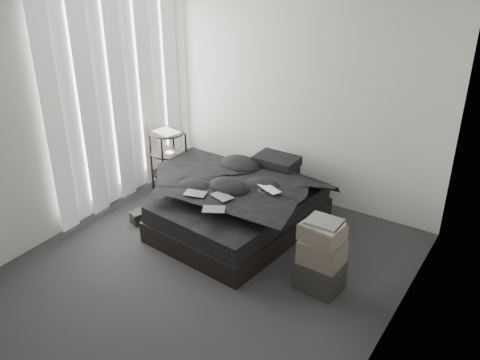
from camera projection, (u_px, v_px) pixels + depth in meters
The scene contains 24 objects.
floor at pixel (196, 279), 5.24m from camera, with size 3.60×4.20×0.01m, color #2A2A2D.
ceiling at pixel (183, 3), 4.07m from camera, with size 3.60×4.20×0.01m, color white.
wall_back at pixel (300, 96), 6.23m from camera, with size 3.60×0.01×2.60m, color silver.
wall_left at pixel (52, 120), 5.52m from camera, with size 0.01×4.20×2.60m, color silver.
wall_right at pixel (393, 215), 3.79m from camera, with size 0.01×4.20×2.60m, color silver.
window_left at pixel (115, 93), 6.16m from camera, with size 0.02×2.00×2.30m, color white.
curtain_left at pixel (119, 100), 6.17m from camera, with size 0.06×2.12×2.48m, color white.
bed at pixel (240, 219), 6.02m from camera, with size 1.34×1.78×0.24m, color black.
mattress at pixel (240, 203), 5.92m from camera, with size 1.29×1.72×0.19m, color black.
duvet at pixel (237, 188), 5.81m from camera, with size 1.31×1.52×0.21m, color black.
pillow_lower at pixel (273, 168), 6.36m from camera, with size 0.53×0.36×0.12m, color black.
pillow_upper at pixel (277, 161), 6.26m from camera, with size 0.50×0.34×0.11m, color black.
laptop at pixel (266, 185), 5.63m from camera, with size 0.28×0.18×0.02m, color silver.
comic_a at pixel (195, 188), 5.58m from camera, with size 0.22×0.15×0.01m, color black.
comic_b at pixel (222, 190), 5.52m from camera, with size 0.22×0.15×0.01m, color black.
comic_c at pixel (214, 203), 5.28m from camera, with size 0.22×0.15×0.01m, color black.
side_stand at pixel (169, 162), 6.74m from camera, with size 0.43×0.43×0.80m, color black.
papers at pixel (166, 132), 6.55m from camera, with size 0.31×0.23×0.02m, color white.
floor_books at pixel (140, 217), 6.17m from camera, with size 0.13×0.19×0.13m, color black.
box_lower at pixel (320, 275), 5.05m from camera, with size 0.41×0.32×0.30m, color black.
box_mid at pixel (322, 252), 4.92m from camera, with size 0.38×0.30×0.23m, color #534C41.
box_upper at pixel (322, 233), 4.85m from camera, with size 0.37×0.30×0.16m, color #534C41.
art_book_white at pixel (324, 224), 4.80m from camera, with size 0.31×0.25×0.03m, color silver.
art_book_snake at pixel (324, 222), 4.78m from camera, with size 0.30×0.24×0.03m, color silver.
Camera 1 is at (2.65, -3.34, 3.23)m, focal length 40.00 mm.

